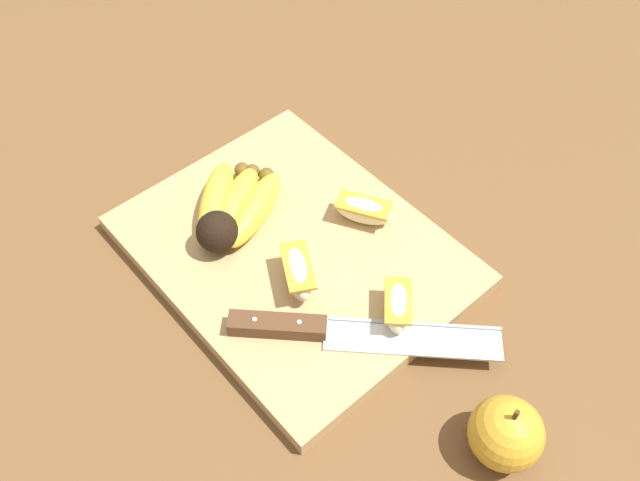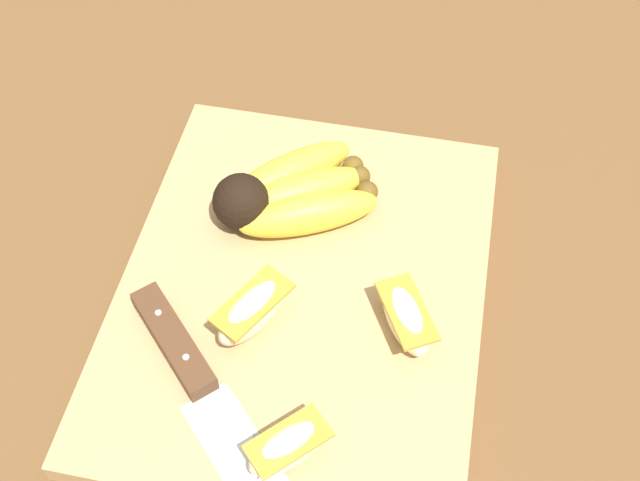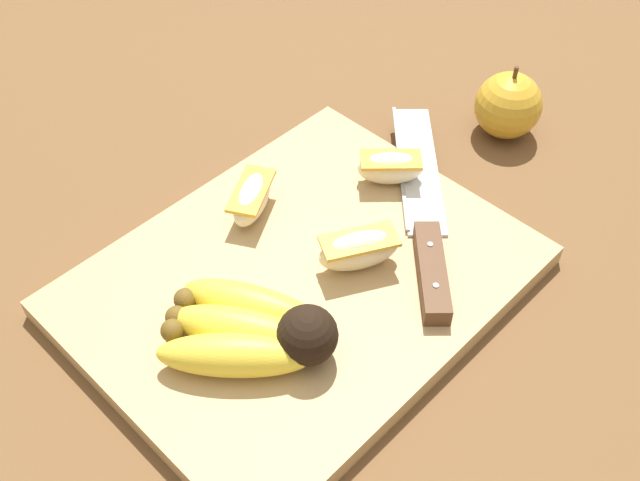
% 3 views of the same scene
% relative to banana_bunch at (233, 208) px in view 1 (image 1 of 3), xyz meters
% --- Properties ---
extents(ground_plane, '(6.00, 6.00, 0.00)m').
position_rel_banana_bunch_xyz_m(ground_plane, '(-0.08, -0.04, -0.04)').
color(ground_plane, brown).
extents(cutting_board, '(0.37, 0.29, 0.02)m').
position_rel_banana_bunch_xyz_m(cutting_board, '(-0.08, -0.03, -0.03)').
color(cutting_board, tan).
rests_on(cutting_board, ground_plane).
extents(banana_bunch, '(0.13, 0.14, 0.05)m').
position_rel_banana_bunch_xyz_m(banana_bunch, '(0.00, 0.00, 0.00)').
color(banana_bunch, black).
rests_on(banana_bunch, cutting_board).
extents(chefs_knife, '(0.22, 0.22, 0.02)m').
position_rel_banana_bunch_xyz_m(chefs_knife, '(-0.18, 0.02, -0.01)').
color(chefs_knife, silver).
rests_on(chefs_knife, cutting_board).
extents(apple_wedge_near, '(0.06, 0.06, 0.03)m').
position_rel_banana_bunch_xyz_m(apple_wedge_near, '(-0.22, -0.05, -0.00)').
color(apple_wedge_near, beige).
rests_on(apple_wedge_near, cutting_board).
extents(apple_wedge_middle, '(0.07, 0.06, 0.03)m').
position_rel_banana_bunch_xyz_m(apple_wedge_middle, '(-0.10, -0.11, -0.00)').
color(apple_wedge_middle, beige).
rests_on(apple_wedge_middle, cutting_board).
extents(apple_wedge_far, '(0.07, 0.06, 0.04)m').
position_rel_banana_bunch_xyz_m(apple_wedge_far, '(-0.12, 0.00, 0.00)').
color(apple_wedge_far, beige).
rests_on(apple_wedge_far, cutting_board).
extents(whole_apple, '(0.07, 0.07, 0.08)m').
position_rel_banana_bunch_xyz_m(whole_apple, '(-0.38, -0.03, -0.00)').
color(whole_apple, gold).
rests_on(whole_apple, ground_plane).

